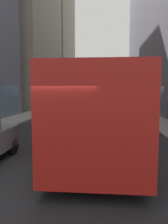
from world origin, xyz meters
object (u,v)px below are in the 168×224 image
car_yellow_taxi (72,102)px  car_black_suv (102,98)px  car_silver_sedan (116,105)px  transit_bus (99,104)px  car_white_van (102,99)px  dalmatian_dog (41,152)px  box_truck (102,96)px  car_blue_hatchback (82,99)px

car_yellow_taxi → car_black_suv: 21.94m
car_yellow_taxi → car_silver_sedan: bearing=-44.1°
transit_bus → car_white_van: (0.00, 33.81, -0.96)m
transit_bus → car_silver_sedan: 13.61m
car_silver_sedan → car_yellow_taxi: bearing=135.9°
car_white_van → car_silver_sedan: size_ratio=0.98×
car_silver_sedan → transit_bus: bearing=-96.8°
dalmatian_dog → car_yellow_taxi: bearing=95.8°
car_black_suv → box_truck: size_ratio=0.54×
car_white_van → car_black_suv: same height
car_yellow_taxi → car_silver_sedan: size_ratio=1.14×
car_blue_hatchback → box_truck: box_truck is taller
car_yellow_taxi → transit_bus: bearing=-78.1°
dalmatian_dog → transit_bus: bearing=64.8°
box_truck → dalmatian_dog: (-1.72, -26.02, -1.15)m
car_black_suv → car_silver_sedan: 27.05m
box_truck → dalmatian_dog: bearing=-93.8°
transit_bus → car_black_suv: size_ratio=2.84×
car_black_suv → box_truck: box_truck is taller
car_white_van → dalmatian_dog: bearing=-92.6°
car_black_suv → dalmatian_dog: bearing=-92.2°
car_silver_sedan → dalmatian_dog: 17.47m
car_silver_sedan → car_blue_hatchback: same height
transit_bus → car_black_suv: transit_bus is taller
car_silver_sedan → dalmatian_dog: car_silver_sedan is taller
car_silver_sedan → box_truck: box_truck is taller
car_yellow_taxi → box_truck: bearing=40.6°
dalmatian_dog → car_white_van: bearing=87.4°
car_yellow_taxi → box_truck: size_ratio=0.62×
car_yellow_taxi → dalmatian_dog: car_yellow_taxi is taller
box_truck → dalmatian_dog: 26.10m
dalmatian_dog → car_silver_sedan: bearing=79.0°
car_white_van → car_black_suv: (-0.00, 6.68, -0.00)m
transit_bus → car_blue_hatchback: (-4.00, 32.17, -0.95)m
car_black_suv → box_truck: (0.00, -18.14, 0.85)m
car_silver_sedan → car_white_van: bearing=94.5°
car_blue_hatchback → dalmatian_dog: size_ratio=4.98×
transit_bus → dalmatian_dog: (-1.72, -3.67, -1.26)m
car_yellow_taxi → car_silver_sedan: same height
car_yellow_taxi → dalmatian_dog: 22.70m
car_white_van → dalmatian_dog: car_white_van is taller
transit_bus → dalmatian_dog: bearing=-115.2°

